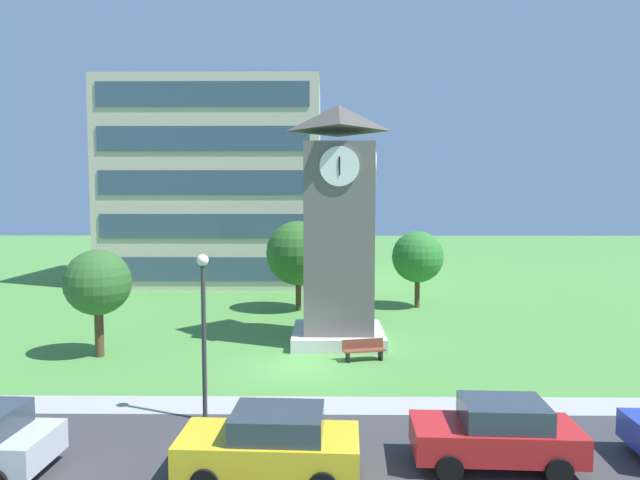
% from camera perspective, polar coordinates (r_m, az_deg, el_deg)
% --- Properties ---
extents(ground_plane, '(160.00, 160.00, 0.00)m').
position_cam_1_polar(ground_plane, '(22.92, -2.36, -13.00)').
color(ground_plane, '#4C893D').
extents(street_asphalt, '(120.00, 7.20, 0.01)m').
position_cam_1_polar(street_asphalt, '(15.01, -4.15, -22.70)').
color(street_asphalt, '#38383A').
rests_on(street_asphalt, ground).
extents(kerb_strip, '(120.00, 1.60, 0.01)m').
position_cam_1_polar(kerb_strip, '(19.02, -3.02, -16.69)').
color(kerb_strip, '#9E9E99').
rests_on(kerb_strip, ground).
extents(office_building, '(16.93, 11.51, 16.00)m').
position_cam_1_polar(office_building, '(47.06, -10.44, 5.66)').
color(office_building, beige).
rests_on(office_building, ground).
extents(clock_tower, '(4.29, 4.29, 11.15)m').
position_cam_1_polar(clock_tower, '(25.95, 1.92, 0.30)').
color(clock_tower, '#605B56').
rests_on(clock_tower, ground).
extents(park_bench, '(1.86, 0.88, 0.88)m').
position_cam_1_polar(park_bench, '(23.75, 4.54, -11.23)').
color(park_bench, brown).
rests_on(park_bench, ground).
extents(street_lamp, '(0.36, 0.36, 5.15)m').
position_cam_1_polar(street_lamp, '(17.26, -11.95, -7.72)').
color(street_lamp, '#333338').
rests_on(street_lamp, ground).
extents(tree_near_tower, '(3.21, 3.21, 4.81)m').
position_cam_1_polar(tree_near_tower, '(34.87, 10.07, -1.73)').
color(tree_near_tower, '#513823').
rests_on(tree_near_tower, ground).
extents(tree_by_building, '(3.92, 3.92, 5.49)m').
position_cam_1_polar(tree_by_building, '(33.44, -2.25, -1.37)').
color(tree_by_building, '#513823').
rests_on(tree_by_building, ground).
extents(tree_streetside, '(2.82, 2.82, 4.65)m').
position_cam_1_polar(tree_streetside, '(25.51, -22.01, -4.15)').
color(tree_streetside, '#513823').
rests_on(tree_streetside, ground).
extents(parked_car_yellow, '(4.45, 2.22, 1.69)m').
position_cam_1_polar(parked_car_yellow, '(14.35, -5.07, -20.22)').
color(parked_car_yellow, gold).
rests_on(parked_car_yellow, ground).
extents(parked_car_red, '(4.24, 2.09, 1.69)m').
position_cam_1_polar(parked_car_red, '(15.52, 17.82, -18.48)').
color(parked_car_red, red).
rests_on(parked_car_red, ground).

